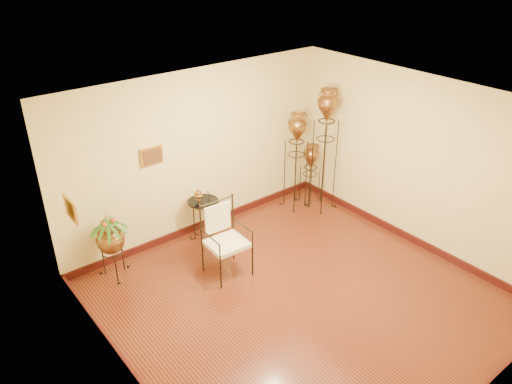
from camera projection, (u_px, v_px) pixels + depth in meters
ground at (299, 299)px, 7.08m from camera, size 5.00×5.00×0.00m
room_shell at (304, 191)px, 6.27m from camera, size 5.02×5.02×2.81m
amphora_tall at (325, 149)px, 8.90m from camera, size 0.51×0.51×2.30m
amphora_mid at (296, 160)px, 9.04m from camera, size 0.48×0.48×1.85m
amphora_short at (310, 173)px, 9.35m from camera, size 0.40×0.40×1.20m
planter_urn at (110, 238)px, 7.26m from camera, size 0.79×0.79×1.19m
armchair at (227, 241)px, 7.35m from camera, size 0.68×0.64×1.15m
side_table at (204, 219)px, 8.29m from camera, size 0.52×0.52×0.92m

